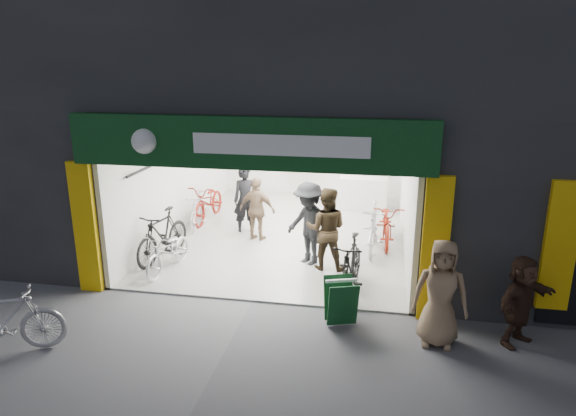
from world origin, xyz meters
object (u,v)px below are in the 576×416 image
(parked_bike, at_px, (3,321))
(sandwich_board, at_px, (341,300))
(bike_left_front, at_px, (169,251))
(pedestrian_near, at_px, (441,293))
(bike_right_front, at_px, (351,267))

(parked_bike, xyz_separation_m, sandwich_board, (5.06, 1.86, -0.10))
(parked_bike, bearing_deg, bike_left_front, -42.61)
(bike_left_front, bearing_deg, sandwich_board, -16.13)
(bike_left_front, relative_size, pedestrian_near, 0.98)
(bike_left_front, relative_size, parked_bike, 0.95)
(bike_left_front, bearing_deg, parked_bike, -102.66)
(bike_left_front, relative_size, sandwich_board, 2.16)
(sandwich_board, bearing_deg, bike_right_front, 67.55)
(bike_right_front, bearing_deg, sandwich_board, -86.29)
(bike_left_front, height_order, sandwich_board, bike_left_front)
(bike_left_front, xyz_separation_m, parked_bike, (-1.23, -3.47, 0.09))
(pedestrian_near, relative_size, sandwich_board, 2.21)
(sandwich_board, bearing_deg, pedestrian_near, -31.21)
(bike_left_front, height_order, pedestrian_near, pedestrian_near)
(bike_left_front, distance_m, parked_bike, 3.69)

